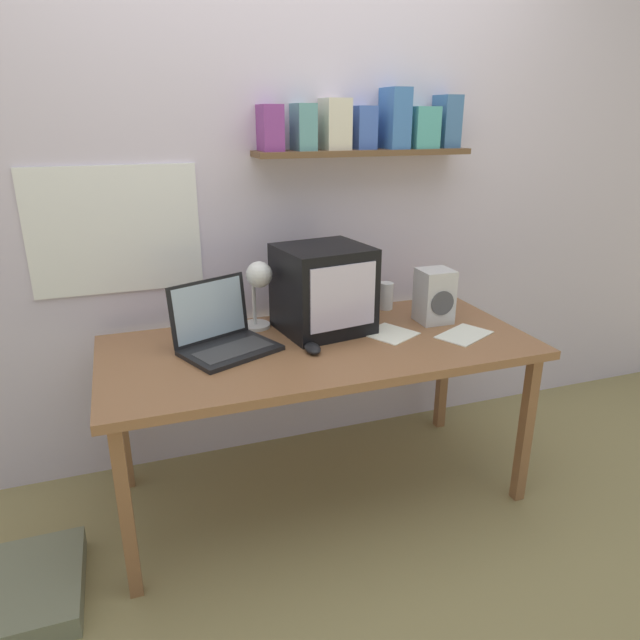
# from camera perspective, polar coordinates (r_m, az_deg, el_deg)

# --- Properties ---
(ground_plane) EXTENTS (12.00, 12.00, 0.00)m
(ground_plane) POSITION_cam_1_polar(r_m,az_deg,el_deg) (2.65, 0.00, -16.72)
(ground_plane) COLOR #958756
(back_wall) EXTENTS (5.60, 0.24, 2.60)m
(back_wall) POSITION_cam_1_polar(r_m,az_deg,el_deg) (2.63, -3.69, 13.83)
(back_wall) COLOR silver
(back_wall) RESTS_ON ground_plane
(corner_desk) EXTENTS (1.72, 0.78, 0.71)m
(corner_desk) POSITION_cam_1_polar(r_m,az_deg,el_deg) (2.32, 0.00, -3.59)
(corner_desk) COLOR #905F3D
(corner_desk) RESTS_ON ground_plane
(crt_monitor) EXTENTS (0.40, 0.38, 0.36)m
(crt_monitor) POSITION_cam_1_polar(r_m,az_deg,el_deg) (2.39, 0.34, 3.13)
(crt_monitor) COLOR black
(crt_monitor) RESTS_ON corner_desk
(laptop) EXTENTS (0.43, 0.39, 0.26)m
(laptop) POSITION_cam_1_polar(r_m,az_deg,el_deg) (2.26, -9.85, -1.24)
(laptop) COLOR black
(laptop) RESTS_ON corner_desk
(desk_lamp) EXTENTS (0.13, 0.18, 0.31)m
(desk_lamp) POSITION_cam_1_polar(r_m,az_deg,el_deg) (2.38, -6.19, 3.61)
(desk_lamp) COLOR white
(desk_lamp) RESTS_ON corner_desk
(juice_glass) EXTENTS (0.07, 0.07, 0.13)m
(juice_glass) POSITION_cam_1_polar(r_m,az_deg,el_deg) (2.71, 6.63, 2.29)
(juice_glass) COLOR white
(juice_glass) RESTS_ON corner_desk
(space_heater) EXTENTS (0.14, 0.14, 0.24)m
(space_heater) POSITION_cam_1_polar(r_m,az_deg,el_deg) (2.56, 11.37, 2.37)
(space_heater) COLOR silver
(space_heater) RESTS_ON corner_desk
(computer_mouse) EXTENTS (0.06, 0.11, 0.03)m
(computer_mouse) POSITION_cam_1_polar(r_m,az_deg,el_deg) (2.21, -0.75, -2.85)
(computer_mouse) COLOR black
(computer_mouse) RESTS_ON corner_desk
(printed_handout) EXTENTS (0.28, 0.24, 0.00)m
(printed_handout) POSITION_cam_1_polar(r_m,az_deg,el_deg) (2.46, 14.22, -1.43)
(printed_handout) COLOR white
(printed_handout) RESTS_ON corner_desk
(open_notebook) EXTENTS (0.25, 0.25, 0.00)m
(open_notebook) POSITION_cam_1_polar(r_m,az_deg,el_deg) (2.42, 6.96, -1.34)
(open_notebook) COLOR white
(open_notebook) RESTS_ON corner_desk
(floor_cushion) EXTENTS (0.45, 0.45, 0.08)m
(floor_cushion) POSITION_cam_1_polar(r_m,az_deg,el_deg) (2.39, -28.43, -22.92)
(floor_cushion) COLOR gray
(floor_cushion) RESTS_ON ground_plane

